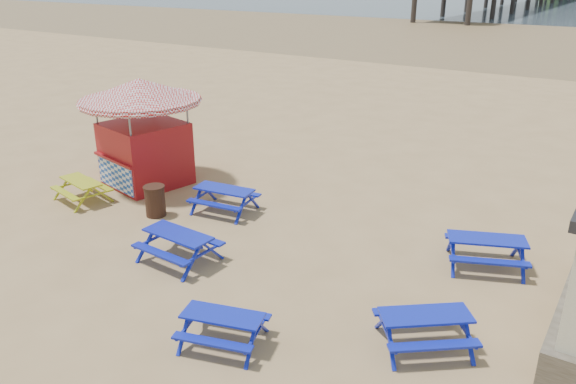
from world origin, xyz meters
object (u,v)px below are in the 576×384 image
Objects in this scene: picnic_table_yellow at (82,191)px; litter_bin at (155,201)px; ice_cream_kiosk at (142,119)px; picnic_table_blue_a at (225,200)px.

litter_bin is at bearing 21.05° from picnic_table_yellow.
picnic_table_yellow is 2.98m from ice_cream_kiosk.
picnic_table_yellow is 2.02× the size of litter_bin.
picnic_table_blue_a is 4.17m from ice_cream_kiosk.
litter_bin is (-1.51, -1.34, 0.10)m from picnic_table_blue_a.
picnic_table_yellow is (-4.25, -1.79, -0.03)m from picnic_table_blue_a.
litter_bin is (2.19, -1.78, -1.77)m from ice_cream_kiosk.
ice_cream_kiosk reaches higher than litter_bin.
ice_cream_kiosk is at bearing 140.89° from litter_bin.
picnic_table_blue_a is at bearing 41.54° from litter_bin.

